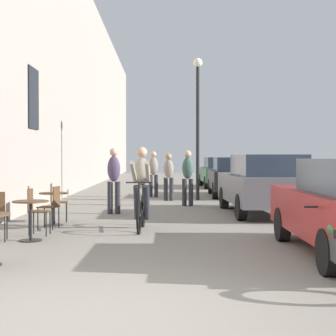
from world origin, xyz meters
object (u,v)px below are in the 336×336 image
(pedestrian_far, at_px, (169,174))
(pedestrian_furthest, at_px, (153,171))
(pedestrian_near, at_px, (114,177))
(pedestrian_mid, at_px, (188,175))
(cafe_table_mid, at_px, (31,212))
(cafe_chair_far_toward_street, at_px, (52,204))
(parked_car_third, at_px, (234,176))
(parked_car_fourth, at_px, (220,172))
(cafe_chair_mid_toward_street, at_px, (36,208))
(street_lamp, at_px, (198,110))
(parked_car_second, at_px, (264,183))
(cafe_chair_far_toward_wall, at_px, (56,200))
(cafe_table_far, at_px, (54,202))
(cyclist_on_bicycle, at_px, (141,190))

(pedestrian_far, bearing_deg, pedestrian_furthest, 109.28)
(pedestrian_near, relative_size, pedestrian_mid, 1.02)
(cafe_table_mid, height_order, cafe_chair_far_toward_street, cafe_chair_far_toward_street)
(parked_car_third, height_order, parked_car_fourth, same)
(cafe_chair_mid_toward_street, bearing_deg, street_lamp, 65.51)
(parked_car_second, bearing_deg, cafe_chair_mid_toward_street, -144.75)
(parked_car_third, bearing_deg, cafe_chair_far_toward_wall, -123.72)
(cafe_table_far, xyz_separation_m, cyclist_on_bicycle, (1.94, -0.63, 0.29))
(cafe_chair_mid_toward_street, distance_m, cafe_chair_far_toward_wall, 2.03)
(cafe_table_mid, distance_m, street_lamp, 9.78)
(pedestrian_furthest, bearing_deg, cafe_table_far, -104.35)
(street_lamp, bearing_deg, parked_car_fourth, 78.12)
(cafe_table_far, xyz_separation_m, cafe_chair_far_toward_street, (0.07, -0.58, -0.00))
(cafe_table_mid, distance_m, pedestrian_mid, 7.34)
(cafe_chair_far_toward_street, height_order, pedestrian_near, pedestrian_near)
(parked_car_second, bearing_deg, cafe_chair_far_toward_wall, -162.93)
(cafe_table_far, relative_size, cafe_chair_far_toward_street, 0.81)
(pedestrian_far, xyz_separation_m, parked_car_second, (2.44, -4.31, -0.10))
(cyclist_on_bicycle, height_order, pedestrian_far, cyclist_on_bicycle)
(cafe_chair_mid_toward_street, bearing_deg, parked_car_second, 35.25)
(cafe_table_mid, bearing_deg, pedestrian_mid, 64.70)
(cafe_chair_mid_toward_street, relative_size, parked_car_second, 0.20)
(cafe_chair_far_toward_wall, distance_m, pedestrian_near, 2.11)
(parked_car_fourth, bearing_deg, pedestrian_near, -108.94)
(pedestrian_mid, relative_size, parked_car_fourth, 0.41)
(cafe_table_far, distance_m, parked_car_fourth, 15.20)
(pedestrian_mid, relative_size, parked_car_second, 0.38)
(pedestrian_mid, bearing_deg, pedestrian_far, 105.77)
(pedestrian_near, bearing_deg, cyclist_on_bicycle, -73.94)
(cafe_chair_far_toward_wall, height_order, pedestrian_furthest, pedestrian_furthest)
(cafe_table_far, height_order, parked_car_fourth, parked_car_fourth)
(cafe_chair_far_toward_street, relative_size, parked_car_fourth, 0.21)
(cafe_table_mid, relative_size, cafe_chair_mid_toward_street, 0.81)
(cafe_chair_far_toward_wall, bearing_deg, cyclist_on_bicycle, -31.25)
(cafe_chair_far_toward_street, height_order, pedestrian_far, pedestrian_far)
(pedestrian_mid, bearing_deg, pedestrian_furthest, 107.33)
(cyclist_on_bicycle, bearing_deg, cafe_chair_far_toward_street, 178.58)
(parked_car_fourth, bearing_deg, parked_car_third, -91.27)
(parked_car_second, relative_size, parked_car_fourth, 1.06)
(pedestrian_furthest, height_order, parked_car_second, pedestrian_furthest)
(cafe_chair_mid_toward_street, bearing_deg, parked_car_third, 62.22)
(cafe_chair_far_toward_street, bearing_deg, parked_car_third, 60.65)
(street_lamp, height_order, parked_car_fourth, street_lamp)
(cafe_chair_mid_toward_street, height_order, cafe_chair_far_toward_street, same)
(parked_car_second, bearing_deg, pedestrian_furthest, 116.96)
(cafe_chair_mid_toward_street, xyz_separation_m, street_lamp, (3.66, 8.03, 2.59))
(cyclist_on_bicycle, height_order, pedestrian_near, pedestrian_near)
(pedestrian_furthest, relative_size, parked_car_second, 0.39)
(cafe_table_mid, height_order, cafe_chair_far_toward_wall, cafe_chair_far_toward_wall)
(cafe_chair_far_toward_street, relative_size, pedestrian_mid, 0.52)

